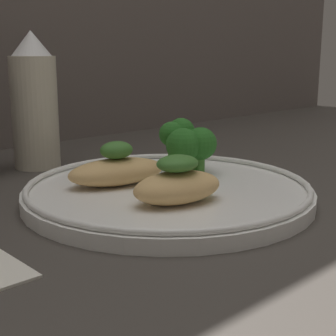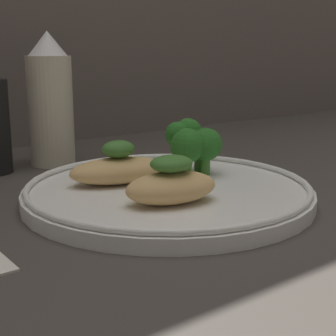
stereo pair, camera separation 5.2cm
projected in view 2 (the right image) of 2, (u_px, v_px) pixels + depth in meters
The scene contains 6 objects.
ground_plane at pixel (168, 205), 52.50cm from camera, with size 180.00×180.00×1.00cm, color #3D3833.
plate at pixel (168, 191), 52.16cm from camera, with size 29.19×29.19×2.00cm.
grilled_meat_front at pixel (171, 184), 46.39cm from camera, with size 9.52×6.62×4.44cm.
grilled_meat_middle at pixel (119, 168), 53.27cm from camera, with size 11.26×7.31×4.53cm.
broccoli_bunch at pixel (193, 142), 56.95cm from camera, with size 5.76×6.37×6.01cm.
sauce_bottle at pixel (50, 102), 66.92cm from camera, with size 5.85×5.85×17.31cm.
Camera 2 is at (-30.44, -39.99, 15.17)cm, focal length 55.00 mm.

